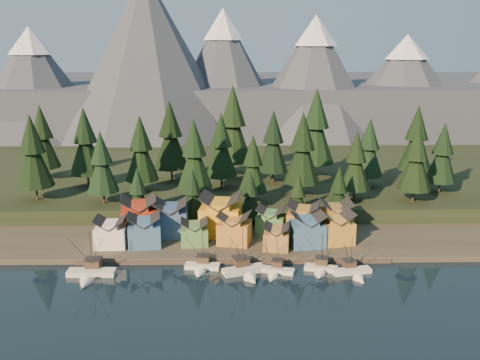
{
  "coord_description": "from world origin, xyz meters",
  "views": [
    {
      "loc": [
        -0.49,
        -110.64,
        55.09
      ],
      "look_at": [
        1.75,
        30.0,
        18.0
      ],
      "focal_mm": 40.0,
      "sensor_mm": 36.0,
      "label": 1
    }
  ],
  "objects_px": {
    "boat_0": "(89,268)",
    "house_back_1": "(171,217)",
    "boat_2": "(202,262)",
    "boat_4": "(275,267)",
    "house_front_0": "(111,231)",
    "boat_5": "(321,264)",
    "house_front_1": "(144,229)",
    "boat_3": "(245,265)",
    "boat_6": "(354,268)",
    "house_back_0": "(139,215)"
  },
  "relations": [
    {
      "from": "boat_5",
      "to": "house_back_1",
      "type": "distance_m",
      "value": 44.82
    },
    {
      "from": "boat_2",
      "to": "boat_4",
      "type": "height_order",
      "value": "boat_2"
    },
    {
      "from": "boat_2",
      "to": "house_front_1",
      "type": "relative_size",
      "value": 1.13
    },
    {
      "from": "house_back_1",
      "to": "boat_6",
      "type": "bearing_deg",
      "value": -28.91
    },
    {
      "from": "house_front_0",
      "to": "boat_6",
      "type": "bearing_deg",
      "value": -16.15
    },
    {
      "from": "house_front_1",
      "to": "house_back_0",
      "type": "height_order",
      "value": "house_back_0"
    },
    {
      "from": "boat_6",
      "to": "boat_3",
      "type": "bearing_deg",
      "value": 166.49
    },
    {
      "from": "boat_3",
      "to": "boat_6",
      "type": "relative_size",
      "value": 1.16
    },
    {
      "from": "boat_6",
      "to": "house_back_0",
      "type": "relative_size",
      "value": 0.97
    },
    {
      "from": "boat_3",
      "to": "boat_2",
      "type": "bearing_deg",
      "value": 144.9
    },
    {
      "from": "boat_6",
      "to": "house_front_1",
      "type": "height_order",
      "value": "house_front_1"
    },
    {
      "from": "boat_2",
      "to": "boat_5",
      "type": "xyz_separation_m",
      "value": [
        29.21,
        -1.52,
        -0.02
      ]
    },
    {
      "from": "boat_0",
      "to": "boat_5",
      "type": "height_order",
      "value": "boat_0"
    },
    {
      "from": "house_back_1",
      "to": "house_front_0",
      "type": "bearing_deg",
      "value": -153.69
    },
    {
      "from": "boat_0",
      "to": "boat_5",
      "type": "distance_m",
      "value": 55.75
    },
    {
      "from": "boat_2",
      "to": "boat_4",
      "type": "xyz_separation_m",
      "value": [
        17.96,
        -2.6,
        -0.3
      ]
    },
    {
      "from": "house_front_1",
      "to": "boat_0",
      "type": "bearing_deg",
      "value": -131.22
    },
    {
      "from": "house_back_0",
      "to": "house_front_0",
      "type": "bearing_deg",
      "value": -130.84
    },
    {
      "from": "boat_5",
      "to": "house_front_0",
      "type": "height_order",
      "value": "house_front_0"
    },
    {
      "from": "boat_3",
      "to": "boat_6",
      "type": "height_order",
      "value": "boat_3"
    },
    {
      "from": "boat_2",
      "to": "house_front_1",
      "type": "bearing_deg",
      "value": 148.58
    },
    {
      "from": "boat_4",
      "to": "boat_6",
      "type": "height_order",
      "value": "boat_6"
    },
    {
      "from": "boat_5",
      "to": "house_front_1",
      "type": "xyz_separation_m",
      "value": [
        -45.1,
        14.19,
        4.01
      ]
    },
    {
      "from": "house_back_0",
      "to": "house_back_1",
      "type": "xyz_separation_m",
      "value": [
        9.17,
        -1.48,
        -0.25
      ]
    },
    {
      "from": "house_front_0",
      "to": "boat_4",
      "type": "bearing_deg",
      "value": -21.04
    },
    {
      "from": "boat_5",
      "to": "boat_6",
      "type": "relative_size",
      "value": 0.98
    },
    {
      "from": "boat_0",
      "to": "house_front_1",
      "type": "relative_size",
      "value": 1.34
    },
    {
      "from": "boat_2",
      "to": "boat_5",
      "type": "height_order",
      "value": "boat_2"
    },
    {
      "from": "boat_5",
      "to": "house_back_1",
      "type": "height_order",
      "value": "house_back_1"
    },
    {
      "from": "boat_0",
      "to": "boat_3",
      "type": "bearing_deg",
      "value": 2.57
    },
    {
      "from": "boat_2",
      "to": "boat_4",
      "type": "distance_m",
      "value": 18.15
    },
    {
      "from": "house_back_0",
      "to": "house_back_1",
      "type": "bearing_deg",
      "value": -17.92
    },
    {
      "from": "boat_4",
      "to": "house_back_1",
      "type": "height_order",
      "value": "house_back_1"
    },
    {
      "from": "house_front_0",
      "to": "boat_5",
      "type": "bearing_deg",
      "value": -16.16
    },
    {
      "from": "boat_0",
      "to": "house_front_1",
      "type": "bearing_deg",
      "value": 58.33
    },
    {
      "from": "boat_3",
      "to": "boat_5",
      "type": "xyz_separation_m",
      "value": [
        18.47,
        1.31,
        -0.29
      ]
    },
    {
      "from": "boat_3",
      "to": "house_back_0",
      "type": "distance_m",
      "value": 38.77
    },
    {
      "from": "boat_3",
      "to": "house_back_1",
      "type": "bearing_deg",
      "value": 110.82
    },
    {
      "from": "house_front_1",
      "to": "house_back_0",
      "type": "relative_size",
      "value": 0.86
    },
    {
      "from": "boat_2",
      "to": "boat_5",
      "type": "bearing_deg",
      "value": 4.18
    },
    {
      "from": "boat_3",
      "to": "house_front_0",
      "type": "distance_m",
      "value": 38.72
    },
    {
      "from": "boat_0",
      "to": "house_back_1",
      "type": "xyz_separation_m",
      "value": [
        16.92,
        24.21,
        4.57
      ]
    },
    {
      "from": "boat_6",
      "to": "house_back_0",
      "type": "xyz_separation_m",
      "value": [
        -55.61,
        25.39,
        5.28
      ]
    },
    {
      "from": "boat_3",
      "to": "boat_6",
      "type": "bearing_deg",
      "value": -21.76
    },
    {
      "from": "boat_2",
      "to": "boat_5",
      "type": "distance_m",
      "value": 29.25
    },
    {
      "from": "boat_0",
      "to": "boat_3",
      "type": "height_order",
      "value": "boat_0"
    },
    {
      "from": "boat_4",
      "to": "house_front_1",
      "type": "relative_size",
      "value": 1.03
    },
    {
      "from": "boat_2",
      "to": "house_front_0",
      "type": "distance_m",
      "value": 27.87
    },
    {
      "from": "boat_3",
      "to": "boat_5",
      "type": "relative_size",
      "value": 1.19
    },
    {
      "from": "boat_5",
      "to": "boat_0",
      "type": "bearing_deg",
      "value": -163.11
    }
  ]
}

